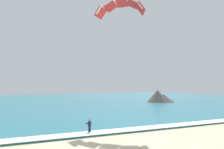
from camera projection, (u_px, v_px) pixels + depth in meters
sea at (16, 102)px, 80.62m from camera, size 200.00×120.00×0.20m
surf_foam at (97, 132)px, 28.71m from camera, size 200.00×2.40×0.04m
surfboard at (89, 134)px, 28.90m from camera, size 1.00×1.45×0.09m
kitesurfer at (89, 126)px, 28.94m from camera, size 0.66×0.66×1.69m
kite_primary at (121, 7)px, 39.15m from camera, size 10.16×9.09×17.27m
headland_right at (160, 97)px, 79.44m from camera, size 9.29×7.67×3.95m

